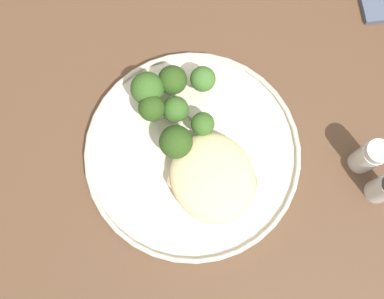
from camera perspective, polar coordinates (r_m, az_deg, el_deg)
The scene contains 21 objects.
ground at distance 1.33m, azimuth 1.56°, elevation -7.42°, with size 6.00×6.00×0.00m, color #665B51.
wooden_dining_table at distance 0.68m, azimuth 3.02°, elevation -0.87°, with size 1.40×1.00×0.74m.
dinner_plate at distance 0.59m, azimuth 0.00°, elevation -0.27°, with size 0.29×0.29×0.02m.
noodle_bed at distance 0.57m, azimuth 2.69°, elevation -3.62°, with size 0.12×0.11×0.04m.
seared_scallop_tiny_bay at distance 0.57m, azimuth 2.16°, elevation -3.48°, with size 0.03×0.03×0.01m.
seared_scallop_center_golden at distance 0.57m, azimuth 5.47°, elevation -7.18°, with size 0.02×0.02×0.02m.
seared_scallop_front_small at distance 0.57m, azimuth -1.91°, elevation -3.99°, with size 0.03×0.03×0.01m.
seared_scallop_on_noodles at distance 0.58m, azimuth 1.78°, elevation -0.76°, with size 0.02×0.02×0.02m.
seared_scallop_large_seared at distance 0.57m, azimuth 6.97°, elevation -4.23°, with size 0.03×0.03×0.02m.
seared_scallop_tilted_round at distance 0.57m, azimuth 4.00°, elevation -4.50°, with size 0.02×0.02×0.01m.
seared_scallop_rear_pale at distance 0.57m, azimuth 0.71°, elevation -6.04°, with size 0.03×0.03×0.02m.
broccoli_floret_center_pile at distance 0.58m, azimuth -2.11°, elevation 5.17°, with size 0.03×0.03×0.05m.
broccoli_floret_split_head at distance 0.59m, azimuth 1.41°, elevation 9.07°, with size 0.03×0.03×0.05m.
broccoli_floret_near_rim at distance 0.56m, azimuth -2.10°, elevation 0.98°, with size 0.04×0.04×0.06m.
broccoli_floret_tall_stalk at distance 0.59m, azimuth -2.53°, elevation 8.95°, with size 0.04×0.04×0.05m.
broccoli_floret_beside_noodles at distance 0.57m, azimuth -5.23°, elevation 5.30°, with size 0.04×0.04×0.06m.
broccoli_floret_left_leaning at distance 0.58m, azimuth -5.82°, elevation 7.83°, with size 0.04×0.04×0.06m.
broccoli_floret_right_tilted at distance 0.57m, azimuth 1.38°, elevation 3.29°, with size 0.03×0.03×0.04m.
onion_sliver_long_sliver at distance 0.60m, azimuth 0.29°, elevation 4.09°, with size 0.04×0.01×0.00m, color silver.
onion_sliver_pale_crescent at distance 0.60m, azimuth -3.10°, elevation 3.85°, with size 0.04×0.01×0.00m, color silver.
salt_shaker at distance 0.61m, azimuth 21.90°, elevation -0.87°, with size 0.03×0.03×0.07m.
Camera 1 is at (0.13, -0.10, 1.32)m, focal length 41.20 mm.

